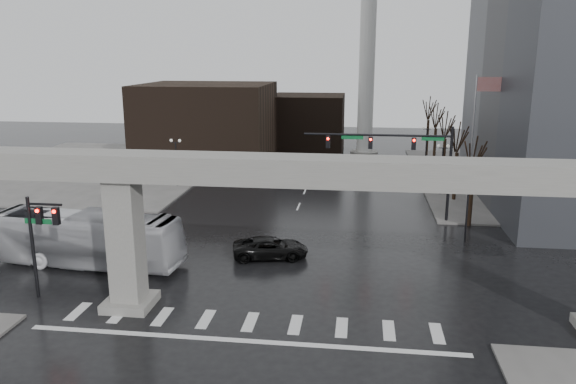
% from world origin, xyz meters
% --- Properties ---
extents(ground, '(160.00, 160.00, 0.00)m').
position_xyz_m(ground, '(0.00, 0.00, 0.00)').
color(ground, black).
rests_on(ground, ground).
extents(sidewalk_ne, '(28.00, 36.00, 0.15)m').
position_xyz_m(sidewalk_ne, '(26.00, 36.00, 0.07)').
color(sidewalk_ne, slate).
rests_on(sidewalk_ne, ground).
extents(sidewalk_nw, '(28.00, 36.00, 0.15)m').
position_xyz_m(sidewalk_nw, '(-26.00, 36.00, 0.07)').
color(sidewalk_nw, slate).
rests_on(sidewalk_nw, ground).
extents(elevated_guideway, '(48.00, 2.60, 8.70)m').
position_xyz_m(elevated_guideway, '(1.26, 0.00, 6.88)').
color(elevated_guideway, gray).
rests_on(elevated_guideway, ground).
extents(building_far_left, '(16.00, 14.00, 10.00)m').
position_xyz_m(building_far_left, '(-14.00, 42.00, 5.00)').
color(building_far_left, black).
rests_on(building_far_left, ground).
extents(building_far_mid, '(10.00, 10.00, 8.00)m').
position_xyz_m(building_far_mid, '(-2.00, 52.00, 4.00)').
color(building_far_mid, black).
rests_on(building_far_mid, ground).
extents(smokestack, '(3.60, 3.60, 30.00)m').
position_xyz_m(smokestack, '(6.00, 46.00, 13.35)').
color(smokestack, silver).
rests_on(smokestack, ground).
extents(signal_mast_arm, '(12.12, 0.43, 8.00)m').
position_xyz_m(signal_mast_arm, '(8.99, 18.80, 5.83)').
color(signal_mast_arm, black).
rests_on(signal_mast_arm, ground).
extents(signal_left_pole, '(2.30, 0.30, 6.00)m').
position_xyz_m(signal_left_pole, '(-12.25, 0.50, 4.07)').
color(signal_left_pole, black).
rests_on(signal_left_pole, ground).
extents(flagpole_assembly, '(2.06, 0.12, 12.00)m').
position_xyz_m(flagpole_assembly, '(15.29, 22.00, 7.53)').
color(flagpole_assembly, silver).
rests_on(flagpole_assembly, ground).
extents(lamp_right_0, '(1.22, 0.32, 5.11)m').
position_xyz_m(lamp_right_0, '(13.50, 14.00, 3.47)').
color(lamp_right_0, black).
rests_on(lamp_right_0, ground).
extents(lamp_right_1, '(1.22, 0.32, 5.11)m').
position_xyz_m(lamp_right_1, '(13.50, 28.00, 3.47)').
color(lamp_right_1, black).
rests_on(lamp_right_1, ground).
extents(lamp_right_2, '(1.22, 0.32, 5.11)m').
position_xyz_m(lamp_right_2, '(13.50, 42.00, 3.47)').
color(lamp_right_2, black).
rests_on(lamp_right_2, ground).
extents(lamp_left_0, '(1.22, 0.32, 5.11)m').
position_xyz_m(lamp_left_0, '(-13.50, 14.00, 3.47)').
color(lamp_left_0, black).
rests_on(lamp_left_0, ground).
extents(lamp_left_1, '(1.22, 0.32, 5.11)m').
position_xyz_m(lamp_left_1, '(-13.50, 28.00, 3.47)').
color(lamp_left_1, black).
rests_on(lamp_left_1, ground).
extents(lamp_left_2, '(1.22, 0.32, 5.11)m').
position_xyz_m(lamp_left_2, '(-13.50, 42.00, 3.47)').
color(lamp_left_2, black).
rests_on(lamp_left_2, ground).
extents(tree_right_0, '(1.09, 1.58, 7.50)m').
position_xyz_m(tree_right_0, '(14.53, 18.02, 2.79)').
color(tree_right_0, black).
rests_on(tree_right_0, ground).
extents(tree_right_1, '(1.09, 1.61, 7.67)m').
position_xyz_m(tree_right_1, '(14.53, 26.02, 2.85)').
color(tree_right_1, black).
rests_on(tree_right_1, ground).
extents(tree_right_2, '(1.10, 1.63, 7.85)m').
position_xyz_m(tree_right_2, '(14.53, 34.02, 2.91)').
color(tree_right_2, black).
rests_on(tree_right_2, ground).
extents(tree_right_3, '(1.11, 1.66, 8.02)m').
position_xyz_m(tree_right_3, '(14.53, 42.02, 2.98)').
color(tree_right_3, black).
rests_on(tree_right_3, ground).
extents(tree_right_4, '(1.12, 1.69, 8.19)m').
position_xyz_m(tree_right_4, '(14.53, 50.02, 3.04)').
color(tree_right_4, black).
rests_on(tree_right_4, ground).
extents(pickup_truck, '(5.53, 3.36, 1.43)m').
position_xyz_m(pickup_truck, '(-0.45, 8.55, 0.72)').
color(pickup_truck, black).
rests_on(pickup_truck, ground).
extents(city_bus, '(13.37, 4.18, 3.66)m').
position_xyz_m(city_bus, '(-12.41, 5.69, 1.83)').
color(city_bus, silver).
rests_on(city_bus, ground).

